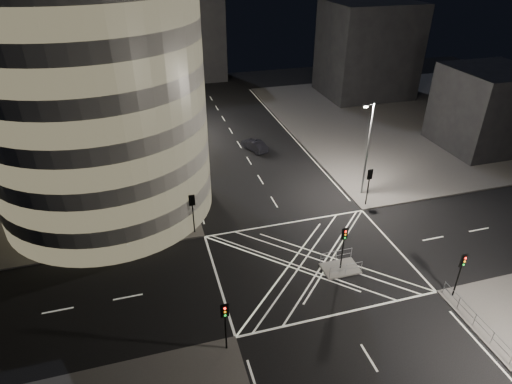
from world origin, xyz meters
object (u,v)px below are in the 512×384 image
object	(u,v)px
street_lamp_right_far	(367,147)
sedan	(255,145)
traffic_signal_nr	(461,268)
street_lamp_left_near	(176,157)
traffic_signal_fr	(369,181)
traffic_signal_island	(344,241)
central_island	(340,268)
traffic_signal_nl	(225,318)
traffic_signal_fl	(192,207)
street_lamp_left_far	(159,99)

from	to	relation	value
street_lamp_right_far	sedan	distance (m)	16.62
traffic_signal_nr	sedan	bearing A→B (deg)	103.86
street_lamp_left_near	sedan	xyz separation A→B (m)	(10.94, 10.78, -4.85)
traffic_signal_nr	street_lamp_right_far	world-z (taller)	street_lamp_right_far
traffic_signal_fr	traffic_signal_island	size ratio (longest dim) A/B	1.00
central_island	traffic_signal_nl	xyz separation A→B (m)	(-10.80, -5.30, 2.84)
street_lamp_right_far	traffic_signal_nr	bearing A→B (deg)	-92.30
central_island	traffic_signal_island	xyz separation A→B (m)	(0.00, 0.00, 2.84)
central_island	traffic_signal_fr	bearing A→B (deg)	50.67
central_island	traffic_signal_island	size ratio (longest dim) A/B	0.75
traffic_signal_fl	traffic_signal_fr	world-z (taller)	same
traffic_signal_nl	street_lamp_left_far	bearing A→B (deg)	90.99
street_lamp_left_far	traffic_signal_island	bearing A→B (deg)	-70.05
street_lamp_left_far	traffic_signal_nr	bearing A→B (deg)	-63.64
central_island	street_lamp_left_far	bearing A→B (deg)	109.95
street_lamp_left_near	street_lamp_right_far	xyz separation A→B (m)	(18.87, -3.00, 0.00)
traffic_signal_fr	street_lamp_left_far	xyz separation A→B (m)	(-18.24, 23.20, 2.63)
central_island	traffic_signal_fl	size ratio (longest dim) A/B	0.75
traffic_signal_fl	sedan	world-z (taller)	traffic_signal_fl
street_lamp_left_near	sedan	size ratio (longest dim) A/B	2.37
street_lamp_left_far	sedan	size ratio (longest dim) A/B	2.37
traffic_signal_fl	street_lamp_right_far	size ratio (longest dim) A/B	0.40
traffic_signal_nl	traffic_signal_island	bearing A→B (deg)	26.14
traffic_signal_island	street_lamp_left_near	distance (m)	17.89
central_island	traffic_signal_fr	size ratio (longest dim) A/B	0.75
traffic_signal_fr	traffic_signal_fl	bearing A→B (deg)	180.00
traffic_signal_island	street_lamp_left_near	xyz separation A→B (m)	(-11.44, 13.50, 2.63)
traffic_signal_island	street_lamp_left_far	world-z (taller)	street_lamp_left_far
traffic_signal_nr	street_lamp_right_far	xyz separation A→B (m)	(0.64, 15.80, 2.63)
traffic_signal_island	traffic_signal_fr	bearing A→B (deg)	50.67
central_island	traffic_signal_nr	bearing A→B (deg)	-37.93
street_lamp_right_far	street_lamp_left_far	bearing A→B (deg)	131.94
street_lamp_left_near	traffic_signal_nl	bearing A→B (deg)	-88.06
street_lamp_left_near	street_lamp_right_far	world-z (taller)	same
traffic_signal_nl	traffic_signal_island	world-z (taller)	same
central_island	traffic_signal_nr	distance (m)	9.08
central_island	street_lamp_left_near	size ratio (longest dim) A/B	0.30
central_island	street_lamp_left_far	world-z (taller)	street_lamp_left_far
central_island	street_lamp_left_far	distance (m)	33.95
traffic_signal_nl	traffic_signal_nr	size ratio (longest dim) A/B	1.00
street_lamp_left_near	street_lamp_left_far	xyz separation A→B (m)	(0.00, 18.00, 0.00)
traffic_signal_fl	street_lamp_left_far	world-z (taller)	street_lamp_left_far
traffic_signal_fl	traffic_signal_fr	distance (m)	17.60
sedan	traffic_signal_nl	bearing A→B (deg)	50.44
traffic_signal_fl	traffic_signal_nl	world-z (taller)	same
traffic_signal_fr	traffic_signal_island	bearing A→B (deg)	-129.33
street_lamp_left_far	street_lamp_right_far	bearing A→B (deg)	-48.06
traffic_signal_fr	traffic_signal_nr	world-z (taller)	same
traffic_signal_nr	street_lamp_left_far	distance (m)	41.15
street_lamp_left_near	street_lamp_left_far	world-z (taller)	same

